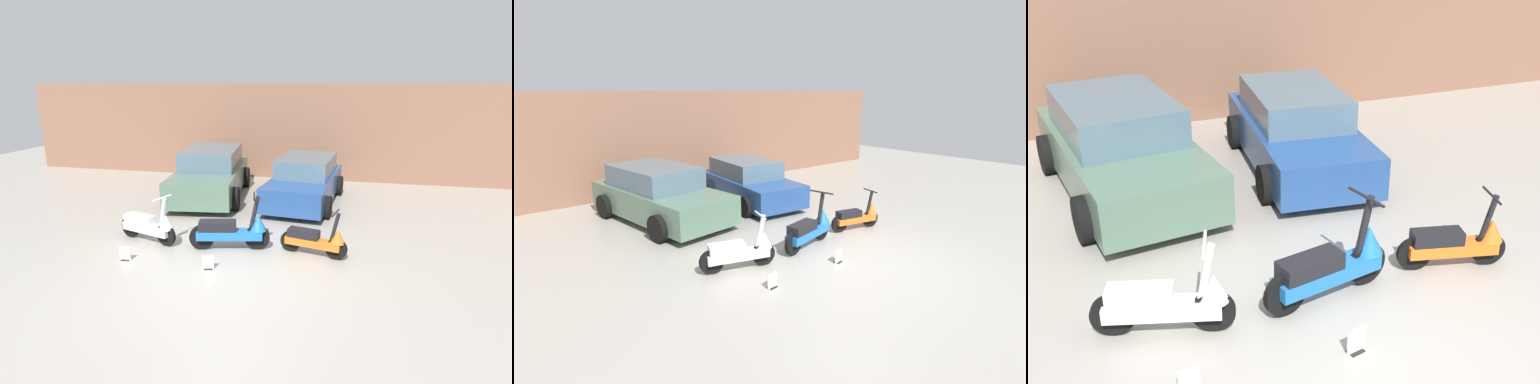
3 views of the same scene
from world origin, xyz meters
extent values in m
plane|color=#9E998E|center=(0.00, 0.00, 0.00)|extent=(28.00, 28.00, 0.00)
cube|color=#845B47|center=(0.00, 7.73, 1.63)|extent=(19.60, 0.12, 3.25)
cylinder|color=black|center=(-1.50, 1.06, 0.23)|extent=(0.46, 0.21, 0.46)
cylinder|color=black|center=(-2.47, 1.36, 0.23)|extent=(0.46, 0.21, 0.46)
cube|color=silver|center=(-1.99, 1.21, 0.29)|extent=(1.22, 0.62, 0.16)
cube|color=white|center=(-2.19, 1.27, 0.45)|extent=(0.72, 0.45, 0.18)
cylinder|color=white|center=(-1.56, 1.08, 0.69)|extent=(0.22, 0.14, 0.65)
cylinder|color=white|center=(-1.56, 1.08, 1.01)|extent=(0.19, 0.51, 0.03)
cone|color=silver|center=(-1.49, 1.06, 0.51)|extent=(0.38, 0.38, 0.30)
cylinder|color=black|center=(0.36, 1.29, 0.25)|extent=(0.51, 0.19, 0.50)
cylinder|color=black|center=(-0.72, 1.05, 0.25)|extent=(0.51, 0.19, 0.50)
cube|color=#1E66B2|center=(-0.18, 1.17, 0.31)|extent=(1.34, 0.58, 0.17)
cube|color=black|center=(-0.41, 1.12, 0.50)|extent=(0.78, 0.45, 0.20)
cylinder|color=black|center=(0.30, 1.28, 0.75)|extent=(0.24, 0.13, 0.71)
cylinder|color=black|center=(0.30, 1.28, 1.11)|extent=(0.16, 0.57, 0.03)
cone|color=#1E66B2|center=(0.38, 1.30, 0.56)|extent=(0.40, 0.40, 0.33)
cylinder|color=black|center=(1.93, 1.13, 0.21)|extent=(0.42, 0.17, 0.42)
cylinder|color=black|center=(1.03, 1.35, 0.21)|extent=(0.42, 0.17, 0.42)
cube|color=orange|center=(1.48, 1.24, 0.26)|extent=(1.11, 0.50, 0.14)
cube|color=black|center=(1.29, 1.29, 0.41)|extent=(0.65, 0.38, 0.16)
cylinder|color=black|center=(1.88, 1.15, 0.63)|extent=(0.20, 0.11, 0.59)
cylinder|color=black|center=(1.88, 1.15, 0.92)|extent=(0.14, 0.47, 0.03)
cone|color=orange|center=(1.94, 1.13, 0.47)|extent=(0.34, 0.34, 0.27)
cube|color=#51705B|center=(-1.82, 4.84, 0.52)|extent=(2.25, 4.32, 0.69)
cube|color=slate|center=(-1.85, 5.09, 1.13)|extent=(1.80, 2.49, 0.54)
cylinder|color=black|center=(-0.77, 3.69, 0.31)|extent=(0.30, 0.65, 0.63)
cylinder|color=black|center=(-2.54, 3.46, 0.31)|extent=(0.30, 0.65, 0.63)
cylinder|color=black|center=(-1.11, 6.23, 0.31)|extent=(0.30, 0.65, 0.63)
cylinder|color=black|center=(-2.88, 6.00, 0.31)|extent=(0.30, 0.65, 0.63)
cube|color=navy|center=(0.94, 4.78, 0.47)|extent=(1.95, 3.90, 0.63)
cube|color=slate|center=(0.97, 5.00, 1.03)|extent=(1.59, 2.24, 0.49)
cylinder|color=black|center=(1.63, 3.54, 0.29)|extent=(0.26, 0.59, 0.57)
cylinder|color=black|center=(0.01, 3.71, 0.29)|extent=(0.26, 0.59, 0.57)
cylinder|color=black|center=(1.87, 5.85, 0.29)|extent=(0.26, 0.59, 0.57)
cylinder|color=black|center=(0.26, 6.02, 0.29)|extent=(0.26, 0.59, 0.57)
cube|color=white|center=(-1.96, 0.24, 0.13)|extent=(0.20, 0.05, 0.26)
cube|color=black|center=(-0.31, 0.22, 0.01)|extent=(0.18, 0.15, 0.01)
cube|color=white|center=(-0.31, 0.22, 0.13)|extent=(0.20, 0.08, 0.26)
camera|label=1|loc=(1.97, -6.02, 3.21)|focal=28.00mm
camera|label=2|loc=(-5.93, -4.51, 3.26)|focal=28.00mm
camera|label=3|loc=(-2.78, -4.24, 4.09)|focal=45.00mm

